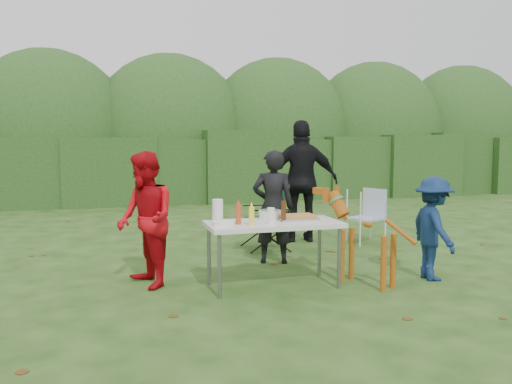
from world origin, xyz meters
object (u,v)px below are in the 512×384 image
object	(u,v)px
child	(433,228)
person_red_jacket	(145,220)
person_cook	(273,207)
camping_chair	(265,216)
beer_bottle	(284,211)
folding_table	(273,227)
dog	(367,239)
paper_towel_roll	(218,211)
ketchup_bottle	(238,214)
person_black_puffy	(302,181)
mustard_bottle	(252,216)
lawn_chair	(366,216)

from	to	relation	value
child	person_red_jacket	bearing A→B (deg)	84.06
person_cook	camping_chair	xyz separation A→B (m)	(0.15, 0.84, -0.25)
child	beer_bottle	distance (m)	1.83
folding_table	child	distance (m)	1.93
camping_chair	dog	bearing A→B (deg)	110.03
paper_towel_roll	dog	bearing A→B (deg)	-12.23
child	ketchup_bottle	size ratio (longest dim) A/B	5.56
camping_chair	beer_bottle	bearing A→B (deg)	84.60
dog	camping_chair	distance (m)	2.23
person_black_puffy	beer_bottle	xyz separation A→B (m)	(-1.16, -2.42, -0.11)
person_cook	camping_chair	size ratio (longest dim) A/B	1.50
folding_table	ketchup_bottle	distance (m)	0.45
folding_table	person_red_jacket	world-z (taller)	person_red_jacket
mustard_bottle	camping_chair	bearing A→B (deg)	69.00
camping_chair	ketchup_bottle	size ratio (longest dim) A/B	4.60
dog	mustard_bottle	world-z (taller)	dog
dog	ketchup_bottle	xyz separation A→B (m)	(-1.46, 0.19, 0.32)
dog	lawn_chair	distance (m)	2.48
dog	beer_bottle	xyz separation A→B (m)	(-0.94, 0.20, 0.33)
camping_chair	lawn_chair	distance (m)	1.68
child	dog	distance (m)	0.87
folding_table	dog	xyz separation A→B (m)	(1.05, -0.23, -0.16)
dog	paper_towel_roll	bearing A→B (deg)	49.05
camping_chair	lawn_chair	world-z (taller)	camping_chair
ketchup_bottle	paper_towel_roll	xyz separation A→B (m)	(-0.19, 0.17, 0.02)
folding_table	dog	distance (m)	1.08
dog	ketchup_bottle	world-z (taller)	dog
ketchup_bottle	beer_bottle	world-z (taller)	beer_bottle
child	camping_chair	xyz separation A→B (m)	(-1.41, 2.16, -0.10)
person_cook	folding_table	bearing A→B (deg)	90.35
ketchup_bottle	paper_towel_roll	size ratio (longest dim) A/B	0.85
child	ketchup_bottle	distance (m)	2.35
person_red_jacket	beer_bottle	world-z (taller)	person_red_jacket
person_cook	person_black_puffy	distance (m)	1.60
camping_chair	mustard_bottle	bearing A→B (deg)	75.01
paper_towel_roll	lawn_chair	bearing A→B (deg)	33.36
lawn_chair	folding_table	bearing A→B (deg)	17.93
person_red_jacket	lawn_chair	xyz separation A→B (m)	(3.56, 1.57, -0.34)
folding_table	beer_bottle	world-z (taller)	beer_bottle
lawn_chair	dog	bearing A→B (deg)	38.61
person_red_jacket	person_black_puffy	xyz separation A→B (m)	(2.64, 1.99, 0.21)
dog	ketchup_bottle	distance (m)	1.51
beer_bottle	paper_towel_roll	size ratio (longest dim) A/B	0.92
person_black_puffy	paper_towel_roll	world-z (taller)	person_black_puffy
mustard_bottle	ketchup_bottle	xyz separation A→B (m)	(-0.12, 0.12, 0.01)
person_red_jacket	person_black_puffy	world-z (taller)	person_black_puffy
folding_table	person_black_puffy	xyz separation A→B (m)	(1.27, 2.39, 0.29)
paper_towel_roll	person_cook	bearing A→B (deg)	45.18
mustard_bottle	paper_towel_roll	xyz separation A→B (m)	(-0.31, 0.29, 0.03)
person_black_puffy	child	xyz separation A→B (m)	(0.64, -2.62, -0.36)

